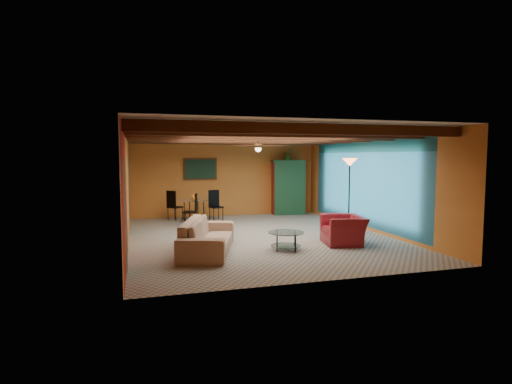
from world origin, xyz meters
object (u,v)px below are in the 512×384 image
object	(u,v)px
armchair	(344,230)
floor_lamp	(349,195)
sofa	(208,236)
potted_plant	(288,155)
coffee_table	(286,241)
vase	(194,188)
dining_table	(194,207)
armoire	(287,188)

from	to	relation	value
armchair	floor_lamp	xyz separation A→B (m)	(0.96, 1.48, 0.68)
sofa	potted_plant	size ratio (longest dim) A/B	5.45
coffee_table	vase	size ratio (longest dim) A/B	4.22
armchair	coffee_table	size ratio (longest dim) A/B	1.30
vase	potted_plant	bearing A→B (deg)	13.90
potted_plant	vase	xyz separation A→B (m)	(-3.49, -0.86, -1.03)
potted_plant	dining_table	bearing A→B (deg)	-166.10
armchair	floor_lamp	bearing A→B (deg)	157.66
coffee_table	potted_plant	distance (m)	6.03
sofa	floor_lamp	bearing A→B (deg)	-54.30
armchair	armoire	size ratio (longest dim) A/B	0.55
armchair	vase	xyz separation A→B (m)	(-2.98, 4.29, 0.75)
floor_lamp	vase	distance (m)	4.84
armoire	potted_plant	world-z (taller)	potted_plant
armoire	potted_plant	distance (m)	1.17
armchair	dining_table	world-z (taller)	dining_table
armoire	floor_lamp	distance (m)	3.70
armchair	coffee_table	bearing A→B (deg)	-72.37
sofa	coffee_table	world-z (taller)	sofa
armchair	potted_plant	xyz separation A→B (m)	(0.51, 5.15, 1.78)
sofa	dining_table	size ratio (longest dim) A/B	1.28
armchair	potted_plant	size ratio (longest dim) A/B	2.34
sofa	armoire	distance (m)	6.31
dining_table	floor_lamp	bearing A→B (deg)	-35.48
sofa	floor_lamp	world-z (taller)	floor_lamp
coffee_table	floor_lamp	bearing A→B (deg)	33.92
coffee_table	dining_table	xyz separation A→B (m)	(-1.45, 4.48, 0.29)
sofa	vase	distance (m)	4.25
armchair	dining_table	distance (m)	5.22
sofa	armchair	size ratio (longest dim) A/B	2.33
sofa	potted_plant	distance (m)	6.53
floor_lamp	vase	xyz separation A→B (m)	(-3.94, 2.81, 0.06)
sofa	dining_table	world-z (taller)	dining_table
dining_table	potted_plant	size ratio (longest dim) A/B	4.27
coffee_table	potted_plant	size ratio (longest dim) A/B	1.80
coffee_table	vase	distance (m)	4.79
dining_table	armoire	bearing A→B (deg)	13.90
sofa	vase	xyz separation A→B (m)	(0.26, 4.18, 0.73)
floor_lamp	potted_plant	world-z (taller)	potted_plant
floor_lamp	coffee_table	bearing A→B (deg)	-146.08
sofa	vase	size ratio (longest dim) A/B	12.79
sofa	armchair	distance (m)	3.25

